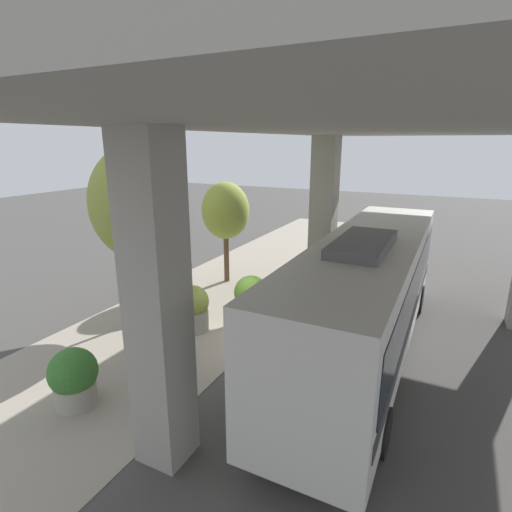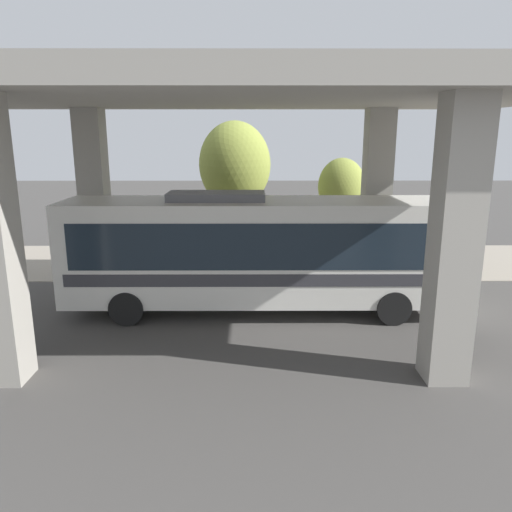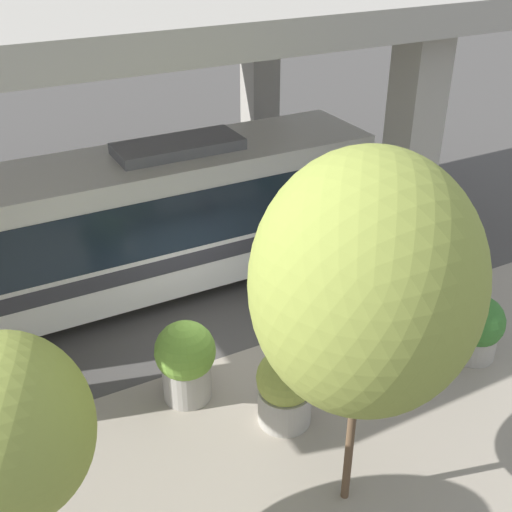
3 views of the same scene
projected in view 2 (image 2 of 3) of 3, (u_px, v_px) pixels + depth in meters
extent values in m
plane|color=#474442|center=(237.00, 282.00, 18.59)|extent=(80.00, 80.00, 0.00)
cube|color=gray|center=(239.00, 261.00, 21.50)|extent=(6.00, 40.00, 0.02)
cube|color=#9E998E|center=(95.00, 201.00, 17.33)|extent=(0.90, 0.90, 6.21)
cube|color=#9E998E|center=(376.00, 200.00, 17.38)|extent=(0.90, 0.90, 6.21)
cube|color=#9E998E|center=(454.00, 244.00, 10.59)|extent=(0.90, 0.90, 6.21)
cube|color=#9E998E|center=(230.00, 90.00, 13.14)|extent=(9.40, 17.79, 0.60)
cube|color=silver|center=(255.00, 250.00, 15.08)|extent=(2.42, 11.39, 3.02)
cube|color=#19232D|center=(255.00, 238.00, 14.99)|extent=(2.46, 10.48, 1.33)
cube|color=#333338|center=(255.00, 269.00, 15.22)|extent=(2.46, 10.82, 0.36)
cube|color=slate|center=(216.00, 196.00, 14.68)|extent=(1.21, 2.85, 0.24)
cylinder|color=black|center=(375.00, 285.00, 16.54)|extent=(0.28, 1.00, 1.00)
cylinder|color=black|center=(393.00, 308.00, 14.35)|extent=(0.28, 1.00, 1.00)
cylinder|color=black|center=(143.00, 285.00, 16.51)|extent=(0.28, 1.00, 1.00)
cylinder|color=black|center=(127.00, 308.00, 14.32)|extent=(0.28, 1.00, 1.00)
cylinder|color=#B21919|center=(183.00, 259.00, 20.41)|extent=(0.22, 0.22, 0.75)
sphere|color=#B21919|center=(183.00, 249.00, 20.30)|extent=(0.21, 0.21, 0.21)
cylinder|color=#B21919|center=(184.00, 255.00, 20.54)|extent=(0.13, 0.10, 0.10)
cylinder|color=#B21919|center=(182.00, 257.00, 20.22)|extent=(0.13, 0.10, 0.10)
cylinder|color=#9E998E|center=(128.00, 259.00, 20.82)|extent=(0.93, 0.93, 0.57)
sphere|color=#38722D|center=(127.00, 245.00, 20.67)|extent=(1.11, 1.11, 1.11)
sphere|color=#BF334C|center=(124.00, 250.00, 20.60)|extent=(0.33, 0.33, 0.33)
cylinder|color=#9E998E|center=(234.00, 258.00, 20.62)|extent=(0.98, 0.98, 0.71)
sphere|color=olive|center=(234.00, 243.00, 20.46)|extent=(1.05, 1.05, 1.05)
sphere|color=#993F8C|center=(231.00, 247.00, 20.38)|extent=(0.34, 0.34, 0.34)
cylinder|color=#9E998E|center=(267.00, 266.00, 19.22)|extent=(0.93, 0.93, 0.78)
sphere|color=olive|center=(267.00, 249.00, 19.05)|extent=(1.15, 1.15, 1.15)
sphere|color=orange|center=(264.00, 254.00, 18.98)|extent=(0.33, 0.33, 0.33)
cylinder|color=brown|center=(235.00, 221.00, 22.23)|extent=(0.13, 0.13, 3.12)
ellipsoid|color=olive|center=(235.00, 165.00, 21.63)|extent=(3.10, 3.10, 3.72)
cylinder|color=brown|center=(340.00, 229.00, 21.83)|extent=(0.23, 0.23, 2.56)
ellipsoid|color=olive|center=(342.00, 186.00, 21.37)|extent=(2.02, 2.02, 2.42)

